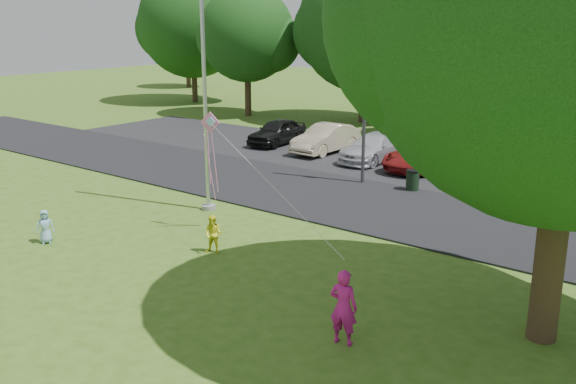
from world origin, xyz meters
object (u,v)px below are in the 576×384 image
Objects in this scene: street_lamp at (372,84)px; woman at (343,307)px; trash_can at (413,181)px; child_blue at (45,227)px; flagpole at (205,92)px; child_yellow at (213,234)px; kite at (213,138)px; big_tree at (573,3)px.

street_lamp reaches higher than woman.
trash_can is 13.61m from child_blue.
child_yellow is at bearing -43.23° from flagpole.
street_lamp is 4.13m from trash_can.
trash_can is 0.52× the size of woman.
woman is (4.53, -11.88, 0.40)m from trash_can.
kite reaches higher than child_blue.
street_lamp is at bearing 10.84° from child_blue.
flagpole is at bearing 116.79° from child_yellow.
flagpole reaches higher than child_blue.
kite reaches higher than trash_can.
big_tree reaches higher than kite.
trash_can is at bearing 3.31° from child_blue.
child_blue is (-4.61, -2.52, -0.05)m from child_yellow.
big_tree is (7.67, -9.16, 6.45)m from trash_can.
flagpole reaches higher than trash_can.
kite is (-7.16, 3.54, 2.23)m from woman.
trash_can is at bearing 55.62° from flagpole.
big_tree is 7.34m from woman.
big_tree is at bearing -150.71° from woman.
big_tree is 10.25× the size of child_yellow.
street_lamp is (2.65, 6.57, -0.09)m from flagpole.
street_lamp reaches higher than trash_can.
trash_can is at bearing 129.92° from big_tree.
big_tree is 11.00m from kite.
trash_can is 0.07× the size of big_tree.
street_lamp is at bearing 68.00° from flagpole.
street_lamp is 8.32m from kite.
kite is at bearing 175.45° from big_tree.
flagpole reaches higher than woman.
trash_can is 13.58m from big_tree.
street_lamp reaches higher than child_blue.
big_tree is at bearing -56.51° from street_lamp.
flagpole is 6.03× the size of woman.
child_yellow is 5.26m from child_blue.
child_yellow is (-9.03, -0.54, -6.32)m from big_tree.
child_blue is at bearing -171.32° from child_yellow.
child_blue is (-5.98, -12.22, 0.09)m from trash_can.
kite is (1.95, -1.66, -1.10)m from flagpole.
child_yellow is at bearing -31.97° from child_blue.
flagpole is at bearing 168.57° from big_tree.
flagpole is at bearing 121.86° from kite.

